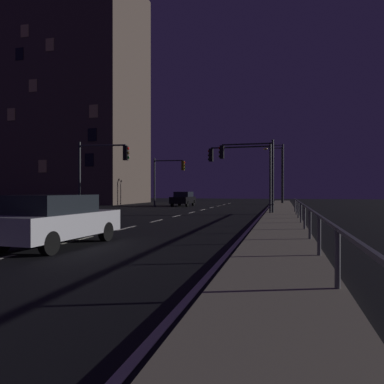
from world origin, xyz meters
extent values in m
plane|color=black|center=(0.00, 17.50, 0.00)|extent=(112.00, 112.00, 0.00)
cube|color=gray|center=(6.76, 17.50, 0.07)|extent=(2.19, 77.00, 0.14)
cube|color=silver|center=(0.00, 9.00, 0.01)|extent=(0.14, 2.00, 0.01)
cube|color=silver|center=(0.00, 13.00, 0.01)|extent=(0.14, 2.00, 0.01)
cube|color=silver|center=(0.00, 17.00, 0.01)|extent=(0.14, 2.00, 0.01)
cube|color=silver|center=(0.00, 21.00, 0.01)|extent=(0.14, 2.00, 0.01)
cube|color=silver|center=(0.00, 25.00, 0.01)|extent=(0.14, 2.00, 0.01)
cube|color=silver|center=(0.00, 29.00, 0.01)|extent=(0.14, 2.00, 0.01)
cube|color=silver|center=(0.00, 33.00, 0.01)|extent=(0.14, 2.00, 0.01)
cube|color=silver|center=(0.00, 37.00, 0.01)|extent=(0.14, 2.00, 0.01)
cube|color=silver|center=(0.00, 41.00, 0.01)|extent=(0.14, 2.00, 0.01)
cube|color=silver|center=(0.00, 45.00, 0.01)|extent=(0.14, 2.00, 0.01)
cube|color=silver|center=(5.42, 22.50, 0.01)|extent=(0.14, 53.00, 0.01)
cube|color=silver|center=(0.20, 7.65, 0.67)|extent=(2.07, 4.50, 0.70)
cube|color=#1E2328|center=(0.18, 7.40, 1.29)|extent=(1.74, 2.55, 0.55)
cylinder|color=black|center=(-0.52, 9.10, 0.32)|extent=(0.26, 0.65, 0.64)
cylinder|color=black|center=(1.07, 9.01, 0.32)|extent=(0.26, 0.65, 0.64)
cylinder|color=black|center=(-0.68, 6.29, 0.32)|extent=(0.26, 0.65, 0.64)
cylinder|color=black|center=(0.91, 6.20, 0.32)|extent=(0.26, 0.65, 0.64)
cube|color=black|center=(-3.68, 35.74, 0.67)|extent=(1.84, 4.41, 0.70)
cube|color=#1E2328|center=(-3.68, 35.99, 1.29)|extent=(1.62, 2.47, 0.55)
cylinder|color=black|center=(-2.87, 34.33, 0.32)|extent=(0.22, 0.64, 0.64)
cylinder|color=black|center=(-4.47, 34.32, 0.32)|extent=(0.22, 0.64, 0.64)
cylinder|color=black|center=(-2.88, 37.15, 0.32)|extent=(0.22, 0.64, 0.64)
cylinder|color=black|center=(-4.48, 37.14, 0.32)|extent=(0.22, 0.64, 0.64)
cylinder|color=#2D3033|center=(6.16, 23.95, 2.71)|extent=(0.16, 0.16, 5.13)
cylinder|color=#2D3033|center=(4.35, 23.96, 5.02)|extent=(3.62, 0.15, 0.11)
cube|color=black|center=(2.54, 23.98, 4.50)|extent=(0.28, 0.34, 0.95)
sphere|color=red|center=(2.39, 23.98, 4.80)|extent=(0.20, 0.20, 0.20)
sphere|color=black|center=(2.39, 23.98, 4.50)|extent=(0.20, 0.20, 0.20)
sphere|color=black|center=(2.39, 23.98, 4.20)|extent=(0.20, 0.20, 0.20)
cylinder|color=#2D3033|center=(-6.02, 33.17, 2.51)|extent=(0.16, 0.16, 5.02)
cylinder|color=#2D3033|center=(-4.54, 33.31, 4.77)|extent=(2.97, 0.39, 0.11)
cube|color=olive|center=(-3.05, 33.45, 4.25)|extent=(0.31, 0.37, 0.95)
sphere|color=red|center=(-2.90, 33.47, 4.55)|extent=(0.20, 0.20, 0.20)
sphere|color=black|center=(-2.90, 33.47, 4.25)|extent=(0.20, 0.20, 0.20)
sphere|color=black|center=(-2.90, 33.47, 3.95)|extent=(0.20, 0.20, 0.20)
cylinder|color=#4C4C51|center=(5.99, 24.12, 2.62)|extent=(0.16, 0.16, 4.96)
cylinder|color=#2D3033|center=(3.84, 24.18, 4.85)|extent=(4.30, 0.23, 0.11)
cube|color=black|center=(1.69, 24.24, 4.32)|extent=(0.29, 0.35, 0.95)
sphere|color=red|center=(1.53, 24.24, 4.62)|extent=(0.20, 0.20, 0.20)
sphere|color=black|center=(1.53, 24.24, 4.32)|extent=(0.20, 0.20, 0.20)
sphere|color=black|center=(1.53, 24.24, 4.02)|extent=(0.20, 0.20, 0.20)
cylinder|color=#2D3033|center=(-6.33, 19.50, 2.47)|extent=(0.16, 0.16, 4.94)
cylinder|color=#4C4C51|center=(-4.76, 19.70, 4.69)|extent=(3.17, 0.51, 0.11)
cube|color=black|center=(-3.18, 19.90, 4.17)|extent=(0.32, 0.37, 0.95)
sphere|color=red|center=(-3.03, 19.92, 4.47)|extent=(0.20, 0.20, 0.20)
sphere|color=black|center=(-3.03, 19.92, 4.17)|extent=(0.20, 0.20, 0.20)
sphere|color=black|center=(-3.03, 19.92, 3.87)|extent=(0.20, 0.20, 0.20)
cylinder|color=#2D3033|center=(6.73, 44.27, 3.63)|extent=(0.18, 0.18, 6.98)
cylinder|color=#2D3033|center=(5.73, 43.97, 6.97)|extent=(2.03, 0.69, 0.10)
ellipsoid|color=#F9D172|center=(4.73, 43.67, 6.87)|extent=(0.56, 0.36, 0.24)
cylinder|color=#2D3033|center=(6.86, 43.50, 3.77)|extent=(0.18, 0.18, 7.26)
cylinder|color=#4C4C51|center=(6.02, 43.37, 7.25)|extent=(1.69, 0.37, 0.10)
ellipsoid|color=#F9D172|center=(5.19, 43.23, 7.15)|extent=(0.56, 0.36, 0.24)
cylinder|color=#59595E|center=(7.70, 4.08, 0.61)|extent=(0.09, 0.09, 0.95)
cylinder|color=#59595E|center=(7.70, 7.13, 0.61)|extent=(0.09, 0.09, 0.95)
cylinder|color=#59595E|center=(7.70, 10.17, 0.61)|extent=(0.09, 0.09, 0.95)
cylinder|color=#59595E|center=(7.70, 13.21, 0.61)|extent=(0.09, 0.09, 0.95)
cylinder|color=#59595E|center=(7.70, 16.25, 0.61)|extent=(0.09, 0.09, 0.95)
cylinder|color=#59595E|center=(7.70, 19.30, 0.61)|extent=(0.09, 0.09, 0.95)
cylinder|color=#59595E|center=(7.70, 22.34, 0.61)|extent=(0.09, 0.09, 0.95)
cylinder|color=#59595E|center=(7.70, 25.38, 0.61)|extent=(0.09, 0.09, 0.95)
cube|color=slate|center=(7.70, 11.69, 1.09)|extent=(0.06, 27.38, 0.06)
cube|color=brown|center=(-19.66, 41.54, 14.55)|extent=(15.57, 12.11, 29.11)
cube|color=#EACC7A|center=(-23.51, 35.45, 21.04)|extent=(1.10, 0.06, 1.50)
cube|color=#EACC7A|center=(-20.03, 35.45, 19.03)|extent=(1.10, 0.06, 1.50)
cube|color=#EACC7A|center=(-14.27, 35.45, 10.82)|extent=(1.10, 0.06, 1.50)
cube|color=black|center=(-14.46, 35.45, 8.12)|extent=(1.10, 0.06, 1.50)
cube|color=#EACC7A|center=(-21.05, 35.45, 4.60)|extent=(1.10, 0.06, 1.50)
cube|color=#EACC7A|center=(-22.36, 35.45, 14.34)|extent=(1.10, 0.06, 1.50)
cube|color=black|center=(-14.83, 35.45, 5.24)|extent=(1.10, 0.06, 1.50)
cube|color=black|center=(-24.26, 35.45, 18.32)|extent=(1.10, 0.06, 1.50)
cube|color=#EACC7A|center=(-25.46, 35.45, 11.03)|extent=(1.10, 0.06, 1.50)
camera|label=1|loc=(6.86, -2.06, 1.70)|focal=33.83mm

